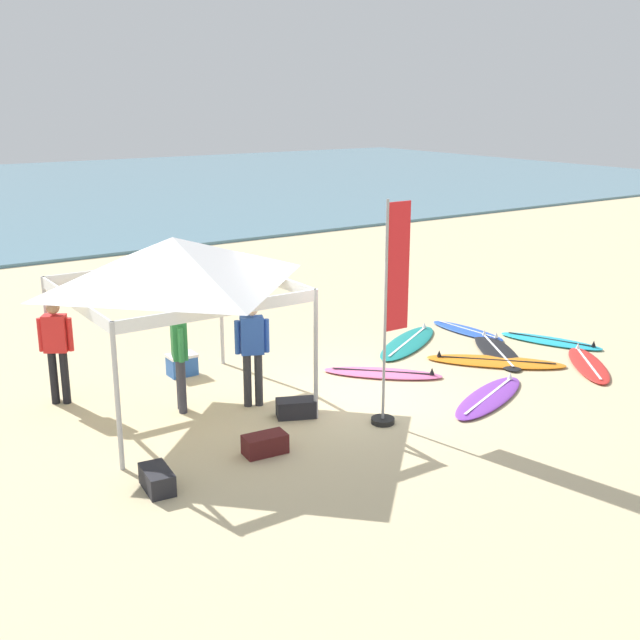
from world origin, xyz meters
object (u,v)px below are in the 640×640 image
Objects in this scene: canopy_tent at (174,261)px; person_green at (179,351)px; surfboard_purple at (489,397)px; gear_bag_near_tent at (157,479)px; surfboard_blue at (468,331)px; surfboard_red at (588,365)px; surfboard_black at (497,351)px; gear_bag_by_pole at (265,444)px; banner_flag at (391,323)px; person_blue at (252,347)px; cooler_box at (182,364)px; surfboard_orange at (495,362)px; person_red at (56,345)px; surfboard_teal at (408,343)px; surfboard_cyan at (551,341)px; gear_bag_on_sand at (296,408)px; surfboard_pink at (383,373)px.

canopy_tent is 1.41m from person_green.
gear_bag_near_tent reaches higher than surfboard_purple.
gear_bag_near_tent is at bearing -160.99° from surfboard_blue.
surfboard_red and surfboard_black have the same top height.
banner_flag is at bearing -2.32° from gear_bag_by_pole.
person_green is (-4.38, 2.38, 0.95)m from surfboard_purple.
person_green is at bearing 58.61° from gear_bag_near_tent.
banner_flag is (1.39, -1.72, 0.59)m from person_blue.
cooler_box is (0.70, 1.52, -0.79)m from person_green.
surfboard_orange is 0.68× the size of banner_flag.
person_blue reaches higher than surfboard_blue.
surfboard_black is 1.37× the size of person_red.
surfboard_teal is 1.47× the size of person_blue.
canopy_tent is 7.14m from surfboard_blue.
banner_flag is (-5.22, -1.28, 1.54)m from surfboard_cyan.
surfboard_black is 1.37× the size of person_blue.
person_red is 3.99m from gear_bag_by_pole.
surfboard_teal is 5.33m from person_green.
surfboard_cyan is at bearing -14.00° from person_red.
canopy_tent reaches higher than surfboard_purple.
surfboard_orange is at bearing 140.03° from surfboard_red.
surfboard_orange is 7.76m from person_red.
person_green is 1.85m from cooler_box.
banner_flag reaches higher than person_blue.
canopy_tent reaches higher than gear_bag_by_pole.
gear_bag_by_pole is at bearing 177.68° from banner_flag.
surfboard_orange is 4.89m from person_blue.
surfboard_black is (1.90, 1.63, -0.00)m from surfboard_purple.
gear_bag_near_tent is at bearing -120.62° from canopy_tent.
surfboard_red is at bearing -0.10° from gear_bag_near_tent.
gear_bag_near_tent is (-7.14, -1.07, 0.10)m from surfboard_orange.
canopy_tent is 3.54m from gear_bag_near_tent.
person_blue is 3.42× the size of cooler_box.
surfboard_teal and surfboard_cyan have the same top height.
gear_bag_on_sand is (-4.91, -0.47, 0.10)m from surfboard_black.
gear_bag_on_sand is at bearing -161.72° from surfboard_blue.
gear_bag_near_tent is 4.28m from cooler_box.
surfboard_teal is 1.47× the size of person_red.
banner_flag is 5.67× the size of gear_bag_near_tent.
surfboard_pink is 2.59m from banner_flag.
surfboard_cyan is (0.58, 1.35, 0.00)m from surfboard_red.
surfboard_pink is 3.84× the size of cooler_box.
banner_flag reaches higher than surfboard_orange.
person_red is (-7.76, 2.13, 0.95)m from surfboard_black.
gear_bag_on_sand is (0.32, -0.77, -0.85)m from person_blue.
person_green is 2.85× the size of gear_bag_near_tent.
person_red is 2.33m from cooler_box.
surfboard_pink is at bearing 19.12° from gear_bag_near_tent.
person_red reaches higher than surfboard_teal.
person_blue is (-3.34, 1.93, 0.95)m from surfboard_purple.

